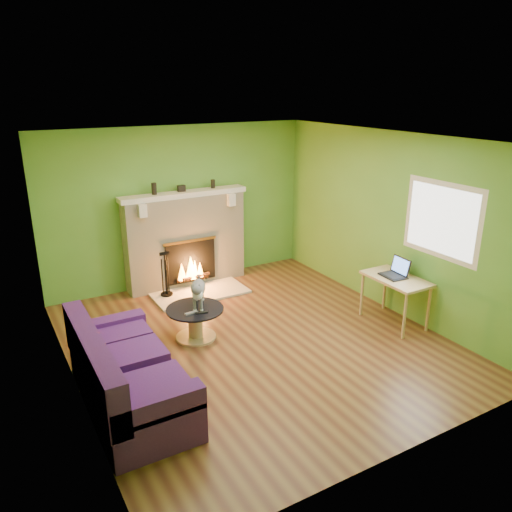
{
  "coord_description": "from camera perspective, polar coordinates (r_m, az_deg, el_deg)",
  "views": [
    {
      "loc": [
        -2.9,
        -5.07,
        3.2
      ],
      "look_at": [
        0.24,
        0.4,
        1.02
      ],
      "focal_mm": 35.0,
      "sensor_mm": 36.0,
      "label": 1
    }
  ],
  "objects": [
    {
      "name": "remote_silver",
      "position": [
        6.46,
        -7.41,
        -6.46
      ],
      "size": [
        0.17,
        0.06,
        0.02
      ],
      "primitive_type": "cube",
      "rotation": [
        0.0,
        0.0,
        0.09
      ],
      "color": "gray",
      "rests_on": "coffee_table"
    },
    {
      "name": "mantel",
      "position": [
        8.09,
        -8.24,
        7.02
      ],
      "size": [
        2.1,
        0.28,
        0.08
      ],
      "primitive_type": "cube",
      "color": "silver",
      "rests_on": "fireplace"
    },
    {
      "name": "sofa",
      "position": [
        5.49,
        -14.8,
        -13.12
      ],
      "size": [
        0.89,
        1.94,
        0.87
      ],
      "color": "#48185E",
      "rests_on": "floor"
    },
    {
      "name": "mantel_vase_right",
      "position": [
        8.3,
        -4.94,
        8.22
      ],
      "size": [
        0.07,
        0.07,
        0.14
      ],
      "primitive_type": "cylinder",
      "color": "black",
      "rests_on": "mantel"
    },
    {
      "name": "coffee_table",
      "position": [
        6.67,
        -6.95,
        -7.37
      ],
      "size": [
        0.76,
        0.76,
        0.43
      ],
      "color": "tan",
      "rests_on": "floor"
    },
    {
      "name": "cat",
      "position": [
        6.58,
        -6.61,
        -4.02
      ],
      "size": [
        0.51,
        0.7,
        0.41
      ],
      "primitive_type": null,
      "rotation": [
        0.0,
        0.0,
        -0.46
      ],
      "color": "#5D5D61",
      "rests_on": "coffee_table"
    },
    {
      "name": "wall_front",
      "position": [
        4.32,
        16.79,
        -7.94
      ],
      "size": [
        5.0,
        0.0,
        5.0
      ],
      "primitive_type": "plane",
      "rotation": [
        -1.57,
        0.0,
        0.0
      ],
      "color": "#538D2E",
      "rests_on": "floor"
    },
    {
      "name": "hearth",
      "position": [
        8.11,
        -6.42,
        -4.19
      ],
      "size": [
        1.5,
        0.75,
        0.03
      ],
      "primitive_type": "cube",
      "color": "beige",
      "rests_on": "floor"
    },
    {
      "name": "mantel_box",
      "position": [
        8.09,
        -8.53,
        7.65
      ],
      "size": [
        0.12,
        0.08,
        0.1
      ],
      "primitive_type": "cube",
      "color": "black",
      "rests_on": "mantel"
    },
    {
      "name": "laptop",
      "position": [
        7.1,
        15.46,
        -1.32
      ],
      "size": [
        0.33,
        0.37,
        0.26
      ],
      "primitive_type": null,
      "rotation": [
        0.0,
        0.0,
        -0.08
      ],
      "color": "black",
      "rests_on": "desk"
    },
    {
      "name": "wall_left",
      "position": [
        5.46,
        -21.07,
        -2.67
      ],
      "size": [
        0.0,
        5.0,
        5.0
      ],
      "primitive_type": "plane",
      "rotation": [
        1.57,
        0.0,
        1.57
      ],
      "color": "#538D2E",
      "rests_on": "floor"
    },
    {
      "name": "fire_tools",
      "position": [
        7.94,
        -10.29,
        -2.0
      ],
      "size": [
        0.19,
        0.19,
        0.72
      ],
      "primitive_type": null,
      "color": "black",
      "rests_on": "hearth"
    },
    {
      "name": "ceiling",
      "position": [
        5.88,
        -0.09,
        13.18
      ],
      "size": [
        5.0,
        5.0,
        0.0
      ],
      "primitive_type": "plane",
      "rotation": [
        3.14,
        0.0,
        0.0
      ],
      "color": "white",
      "rests_on": "wall_back"
    },
    {
      "name": "window_frame",
      "position": [
        6.83,
        20.47,
        3.84
      ],
      "size": [
        0.0,
        1.2,
        1.2
      ],
      "primitive_type": "plane",
      "rotation": [
        1.57,
        0.0,
        -1.57
      ],
      "color": "silver",
      "rests_on": "wall_right"
    },
    {
      "name": "remote_black",
      "position": [
        6.45,
        -6.21,
        -6.46
      ],
      "size": [
        0.17,
        0.07,
        0.02
      ],
      "primitive_type": "cube",
      "rotation": [
        0.0,
        0.0,
        -0.2
      ],
      "color": "black",
      "rests_on": "coffee_table"
    },
    {
      "name": "floor",
      "position": [
        6.66,
        -0.08,
        -9.65
      ],
      "size": [
        5.0,
        5.0,
        0.0
      ],
      "primitive_type": "plane",
      "color": "#582C19",
      "rests_on": "ground"
    },
    {
      "name": "window_pane",
      "position": [
        6.82,
        20.43,
        3.83
      ],
      "size": [
        0.0,
        1.06,
        1.06
      ],
      "primitive_type": "plane",
      "rotation": [
        1.57,
        0.0,
        -1.57
      ],
      "color": "white",
      "rests_on": "wall_right"
    },
    {
      "name": "desk",
      "position": [
        7.15,
        15.7,
        -3.0
      ],
      "size": [
        0.54,
        0.93,
        0.68
      ],
      "color": "tan",
      "rests_on": "floor"
    },
    {
      "name": "wall_right",
      "position": [
        7.48,
        15.09,
        3.66
      ],
      "size": [
        0.0,
        5.0,
        5.0
      ],
      "primitive_type": "plane",
      "rotation": [
        1.57,
        0.0,
        -1.57
      ],
      "color": "#538D2E",
      "rests_on": "floor"
    },
    {
      "name": "wall_back",
      "position": [
        8.33,
        -8.69,
        5.65
      ],
      "size": [
        5.0,
        0.0,
        5.0
      ],
      "primitive_type": "plane",
      "rotation": [
        1.57,
        0.0,
        0.0
      ],
      "color": "#538D2E",
      "rests_on": "floor"
    },
    {
      "name": "mantel_vase_left",
      "position": [
        7.94,
        -11.57,
        7.55
      ],
      "size": [
        0.08,
        0.08,
        0.18
      ],
      "primitive_type": "cylinder",
      "color": "black",
      "rests_on": "mantel"
    },
    {
      "name": "fireplace",
      "position": [
        8.3,
        -8.04,
        1.85
      ],
      "size": [
        2.1,
        0.46,
        1.58
      ],
      "color": "beige",
      "rests_on": "floor"
    }
  ]
}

